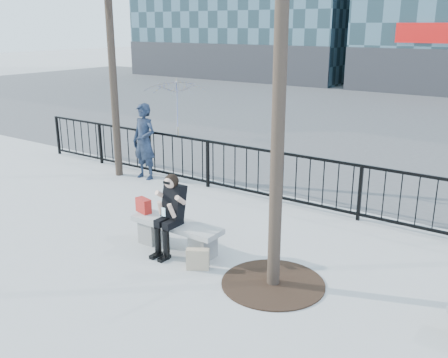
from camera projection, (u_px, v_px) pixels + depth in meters
The scene contains 10 objects.
ground at pixel (177, 249), 8.34m from camera, with size 120.00×120.00×0.00m, color #A5A5A0.
street_surface at pixel (418, 118), 20.07m from camera, with size 60.00×23.00×0.01m, color #474747.
railing at pixel (268, 175), 10.53m from camera, with size 14.00×0.06×1.10m.
tree_grate at pixel (273, 283), 7.22m from camera, with size 1.50×1.50×0.02m, color black.
bench_main at pixel (177, 233), 8.25m from camera, with size 1.65×0.46×0.49m.
seated_woman at pixel (169, 215), 8.02m from camera, with size 0.50×0.64×1.34m.
handbag at pixel (143, 205), 8.59m from camera, with size 0.30×0.14×0.25m, color #B01C15.
shopping_bag at pixel (198, 259), 7.62m from camera, with size 0.35×0.13×0.33m, color beige.
standing_man at pixel (144, 142), 11.96m from camera, with size 0.67×0.44×1.83m, color black.
vendor_umbrella at pixel (176, 108), 16.56m from camera, with size 2.08×2.13×1.91m, color gold.
Camera 1 is at (5.02, -5.79, 3.59)m, focal length 40.00 mm.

